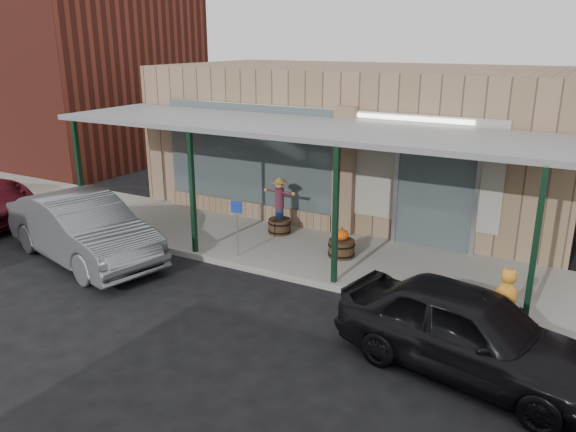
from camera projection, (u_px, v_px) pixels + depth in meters
The scene contains 10 objects.
ground at pixel (201, 311), 10.72m from camera, with size 120.00×120.00×0.00m, color black.
sidewalk at pixel (291, 248), 13.70m from camera, with size 40.00×3.20×0.15m, color gray.
storefront at pixel (364, 139), 16.89m from camera, with size 12.00×6.25×4.20m.
awning at pixel (291, 129), 12.78m from camera, with size 12.00×3.00×3.04m.
block_buildings_near at pixel (444, 82), 16.32m from camera, with size 61.00×8.00×8.00m.
barrel_scarecrow at pixel (280, 215), 14.40m from camera, with size 0.90×0.68×1.49m.
barrel_pumpkin at pixel (342, 246), 12.91m from camera, with size 0.65×0.65×0.71m.
handicap_sign at pixel (237, 221), 12.77m from camera, with size 0.27×0.07×1.32m.
parked_sedan at pixel (469, 331), 8.55m from camera, with size 4.39×2.47×1.52m.
car_grey at pixel (83, 229), 12.98m from camera, with size 1.63×4.67×1.54m, color slate.
Camera 1 is at (6.16, -7.64, 4.96)m, focal length 35.00 mm.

